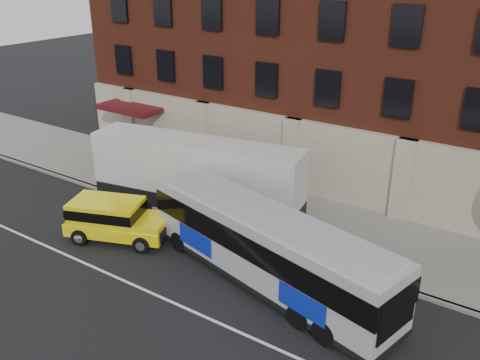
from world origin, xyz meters
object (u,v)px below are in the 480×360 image
Objects in this scene: yellow_suv at (113,217)px; shipping_container at (197,176)px; sign_pole at (103,167)px; city_bus at (268,246)px.

yellow_suv is 0.44× the size of shipping_container.
yellow_suv is at bearing -38.43° from sign_pole.
sign_pole is 0.22× the size of shipping_container.
sign_pole is 12.24m from city_bus.
sign_pole is at bearing 141.57° from yellow_suv.
city_bus is 2.33× the size of yellow_suv.
yellow_suv is (-7.66, -0.76, -0.65)m from city_bus.
city_bus is 7.48m from shipping_container.
shipping_container is at bearing 149.41° from city_bus.
sign_pole is at bearing 167.53° from city_bus.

